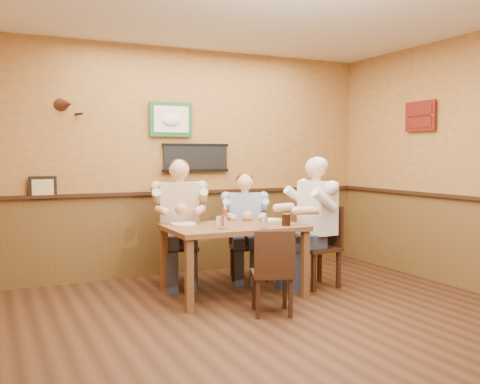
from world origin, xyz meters
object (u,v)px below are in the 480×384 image
object	(u,v)px
chair_back_right	(245,246)
diner_tan_shirt	(179,228)
diner_white_elder	(317,229)
chair_near_side	(272,271)
diner_blue_polo	(245,232)
dining_table	(234,234)
water_glass_left	(223,222)
cola_tumbler	(286,220)
hot_sauce_bottle	(225,216)
chair_back_left	(180,245)
salt_shaker	(218,221)
chair_right_end	(317,246)
pepper_shaker	(221,221)
water_glass_mid	(264,223)

from	to	relation	value
chair_back_right	diner_tan_shirt	size ratio (longest dim) A/B	0.62
chair_back_right	diner_white_elder	bearing A→B (deg)	-30.94
chair_near_side	diner_tan_shirt	size ratio (longest dim) A/B	0.62
diner_blue_polo	diner_white_elder	size ratio (longest dim) A/B	0.86
dining_table	water_glass_left	distance (m)	0.35
chair_near_side	cola_tumbler	xyz separation A→B (m)	(0.43, 0.47, 0.41)
diner_blue_polo	hot_sauce_bottle	xyz separation A→B (m)	(-0.57, -0.70, 0.28)
hot_sauce_bottle	water_glass_left	bearing A→B (deg)	-120.00
chair_back_left	salt_shaker	distance (m)	0.77
diner_blue_polo	chair_right_end	bearing A→B (deg)	-30.94
salt_shaker	water_glass_left	bearing A→B (deg)	-103.54
pepper_shaker	diner_white_elder	bearing A→B (deg)	-5.87
water_glass_left	chair_right_end	bearing A→B (deg)	7.11
diner_tan_shirt	salt_shaker	world-z (taller)	diner_tan_shirt
cola_tumbler	hot_sauce_bottle	size ratio (longest dim) A/B	0.61
diner_tan_shirt	cola_tumbler	bearing A→B (deg)	-34.87
salt_shaker	chair_back_left	bearing A→B (deg)	106.79
chair_near_side	water_glass_mid	world-z (taller)	water_glass_mid
hot_sauce_bottle	diner_tan_shirt	bearing A→B (deg)	107.04
chair_back_left	hot_sauce_bottle	size ratio (longest dim) A/B	4.48
chair_back_left	cola_tumbler	world-z (taller)	chair_back_left
cola_tumbler	hot_sauce_bottle	distance (m)	0.64
chair_back_left	chair_near_side	bearing A→B (deg)	-59.11
chair_near_side	diner_tan_shirt	xyz separation A→B (m)	(-0.40, 1.47, 0.24)
salt_shaker	pepper_shaker	size ratio (longest dim) A/B	0.92
salt_shaker	pepper_shaker	distance (m)	0.03
dining_table	chair_back_left	bearing A→B (deg)	115.90
chair_back_right	diner_white_elder	xyz separation A→B (m)	(0.55, -0.72, 0.26)
salt_shaker	dining_table	bearing A→B (deg)	-22.36
salt_shaker	chair_right_end	bearing A→B (deg)	-6.40
chair_near_side	diner_blue_polo	bearing A→B (deg)	-86.04
chair_back_right	pepper_shaker	xyz separation A→B (m)	(-0.57, -0.61, 0.40)
diner_tan_shirt	water_glass_mid	bearing A→B (deg)	-49.93
chair_back_left	chair_back_right	xyz separation A→B (m)	(0.80, -0.07, -0.05)
chair_back_left	water_glass_mid	bearing A→B (deg)	-49.93
water_glass_left	chair_near_side	bearing A→B (deg)	-63.25
water_glass_mid	chair_back_right	bearing A→B (deg)	74.18
diner_blue_polo	pepper_shaker	size ratio (longest dim) A/B	11.67
chair_right_end	hot_sauce_bottle	xyz separation A→B (m)	(-1.12, 0.03, 0.39)
chair_right_end	diner_white_elder	distance (m)	0.20
dining_table	chair_near_side	distance (m)	0.79
pepper_shaker	dining_table	bearing A→B (deg)	-21.90
diner_tan_shirt	water_glass_left	world-z (taller)	diner_tan_shirt
chair_near_side	diner_blue_polo	size ratio (longest dim) A/B	0.71
chair_back_left	hot_sauce_bottle	bearing A→B (deg)	-57.22
chair_back_right	water_glass_left	distance (m)	1.18
dining_table	water_glass_mid	xyz separation A→B (m)	(0.15, -0.39, 0.15)
diner_blue_polo	cola_tumbler	distance (m)	0.97
chair_back_left	hot_sauce_bottle	xyz separation A→B (m)	(0.23, -0.77, 0.40)
hot_sauce_bottle	cola_tumbler	bearing A→B (deg)	-22.05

